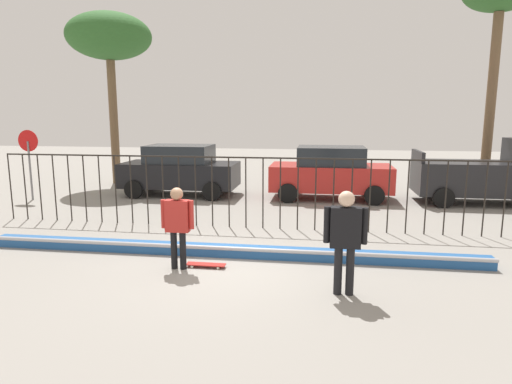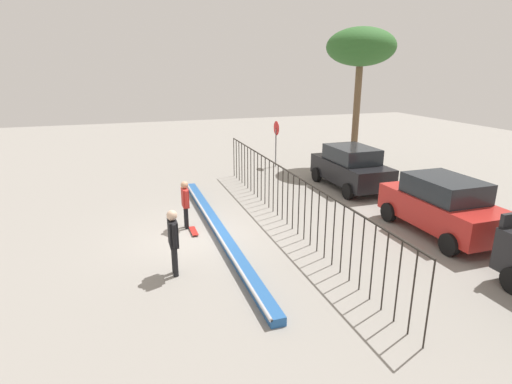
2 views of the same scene
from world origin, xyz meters
The scene contains 10 objects.
ground_plane centered at (0.00, 0.00, 0.00)m, with size 60.00×60.00×0.00m, color gray.
bowl_coping_ledge centered at (0.00, 0.70, 0.12)m, with size 11.00×0.41×0.27m.
perimeter_fence centered at (0.00, 3.18, 1.18)m, with size 14.04×0.04×1.94m.
skateboarder centered at (-0.78, -0.23, 0.99)m, with size 0.67×0.25×1.65m.
skateboard centered at (-0.26, -0.09, 0.06)m, with size 0.80×0.20×0.07m.
camera_operator centered at (2.44, -1.05, 1.09)m, with size 0.73×0.27×1.81m.
parked_car_black centered at (-3.29, 7.62, 0.97)m, with size 4.30×2.12×1.90m.
parked_car_red centered at (2.33, 7.68, 0.97)m, with size 4.30×2.12×1.90m.
stop_sign centered at (-8.28, 5.92, 1.62)m, with size 0.76×0.07×2.50m.
palm_tree_short centered at (-7.04, 10.04, 6.19)m, with size 3.55×3.55×7.26m.
Camera 2 is at (12.44, -2.10, 5.32)m, focal length 28.77 mm.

